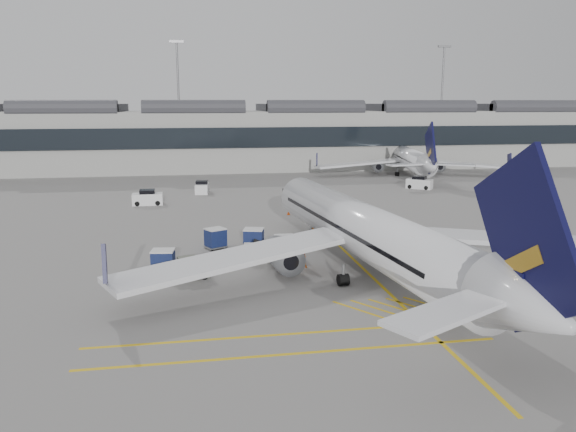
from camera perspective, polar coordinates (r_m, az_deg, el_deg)
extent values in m
plane|color=gray|center=(40.90, -5.33, -6.58)|extent=(220.00, 220.00, 0.00)
cube|color=#9E9E99|center=(111.06, -8.41, 7.65)|extent=(200.00, 20.00, 11.00)
cube|color=black|center=(100.82, -8.27, 7.85)|extent=(200.00, 0.50, 3.60)
cube|color=#38383D|center=(110.84, -8.51, 10.85)|extent=(200.00, 18.00, 1.40)
cylinder|color=slate|center=(124.81, -11.03, 11.19)|extent=(0.44, 0.44, 25.00)
cube|color=slate|center=(125.44, -11.26, 16.99)|extent=(3.00, 0.60, 0.50)
cylinder|color=slate|center=(137.58, 15.32, 11.00)|extent=(0.44, 0.44, 25.00)
cube|color=slate|center=(138.15, 15.61, 16.27)|extent=(3.00, 0.60, 0.50)
cube|color=gold|center=(52.03, 4.82, -2.63)|extent=(0.25, 60.00, 0.01)
cylinder|color=silver|center=(42.36, 7.66, -1.39)|extent=(7.47, 31.54, 3.92)
cone|color=silver|center=(58.69, 0.62, 2.29)|extent=(4.37, 4.59, 3.92)
cone|color=silver|center=(27.36, 23.47, -8.57)|extent=(4.47, 5.42, 3.92)
cube|color=silver|center=(38.19, -5.15, -4.21)|extent=(17.69, 10.79, 0.37)
cube|color=silver|center=(46.17, 19.76, -2.10)|extent=(18.13, 7.20, 0.37)
cylinder|color=slate|center=(41.22, -0.43, -4.04)|extent=(2.61, 3.98, 2.19)
cylinder|color=slate|center=(45.93, 14.26, -2.78)|extent=(2.61, 3.98, 2.19)
cube|color=black|center=(27.01, 23.12, -2.32)|extent=(1.22, 7.92, 8.74)
cylinder|color=black|center=(53.90, 2.40, -1.74)|extent=(0.37, 0.70, 0.67)
cylinder|color=black|center=(39.80, 5.63, -6.47)|extent=(0.82, 0.91, 0.83)
cylinder|color=black|center=(41.97, 12.28, -5.73)|extent=(0.82, 0.91, 0.83)
cylinder|color=silver|center=(102.72, 12.14, 5.79)|extent=(8.51, 28.30, 3.52)
cone|color=silver|center=(118.31, 10.60, 6.57)|extent=(4.14, 4.32, 3.52)
cone|color=silver|center=(86.85, 14.29, 4.95)|extent=(4.27, 5.06, 3.52)
cube|color=silver|center=(100.00, 7.25, 5.32)|extent=(16.24, 5.47, 0.33)
cube|color=silver|center=(103.62, 17.12, 5.12)|extent=(15.63, 10.53, 0.33)
cylinder|color=slate|center=(102.38, 9.06, 5.04)|extent=(2.54, 3.67, 1.97)
cylinder|color=slate|center=(104.55, 14.98, 4.93)|extent=(2.54, 3.67, 1.97)
cube|color=black|center=(87.16, 14.28, 6.71)|extent=(1.56, 7.07, 7.85)
cylinder|color=black|center=(113.52, 11.00, 5.01)|extent=(0.37, 0.64, 0.60)
cylinder|color=black|center=(100.26, 11.03, 4.22)|extent=(0.78, 0.86, 0.75)
cylinder|color=black|center=(101.23, 13.64, 4.18)|extent=(0.78, 0.86, 0.75)
cube|color=beige|center=(45.66, -2.71, -4.19)|extent=(3.71, 1.97, 0.65)
cube|color=black|center=(45.43, -1.54, -3.29)|extent=(3.28, 1.54, 1.37)
cube|color=beige|center=(45.55, -4.00, -3.40)|extent=(1.03, 1.33, 0.84)
cylinder|color=black|center=(45.15, -4.40, -4.56)|extent=(0.43, 0.23, 0.41)
cylinder|color=black|center=(46.40, -4.28, -4.11)|extent=(0.43, 0.23, 0.41)
cylinder|color=black|center=(45.03, -1.09, -4.57)|extent=(0.43, 0.23, 0.41)
cylinder|color=black|center=(46.28, -1.06, -4.12)|extent=(0.43, 0.23, 0.41)
cube|color=gray|center=(49.17, -3.49, -3.22)|extent=(2.11, 1.89, 0.13)
cube|color=#142051|center=(48.97, -3.50, -2.27)|extent=(1.94, 1.79, 1.53)
cube|color=silver|center=(48.78, -3.51, -1.35)|extent=(2.01, 1.86, 0.11)
cylinder|color=black|center=(48.75, -4.45, -3.46)|extent=(0.25, 0.16, 0.23)
cylinder|color=black|center=(49.86, -4.23, -3.11)|extent=(0.25, 0.16, 0.23)
cylinder|color=black|center=(48.53, -2.73, -3.50)|extent=(0.25, 0.16, 0.23)
cylinder|color=black|center=(49.65, -2.55, -3.16)|extent=(0.25, 0.16, 0.23)
cube|color=gray|center=(46.95, -0.36, -3.92)|extent=(1.71, 1.41, 0.12)
cube|color=#142051|center=(46.75, -0.36, -2.97)|extent=(1.56, 1.36, 1.46)
cube|color=silver|center=(46.56, -0.36, -2.06)|extent=(1.61, 1.41, 0.10)
cylinder|color=black|center=(46.34, -1.11, -4.22)|extent=(0.22, 0.10, 0.22)
cylinder|color=black|center=(47.39, -1.31, -3.87)|extent=(0.22, 0.10, 0.22)
cylinder|color=black|center=(46.56, 0.61, -4.14)|extent=(0.22, 0.10, 0.22)
cylinder|color=black|center=(47.61, 0.37, -3.79)|extent=(0.22, 0.10, 0.22)
cube|color=gray|center=(43.31, -12.52, -5.52)|extent=(1.95, 1.68, 0.12)
cube|color=#142051|center=(43.08, -12.57, -4.46)|extent=(1.78, 1.60, 1.51)
cube|color=silver|center=(42.87, -12.61, -3.45)|extent=(1.84, 1.66, 0.10)
cylinder|color=black|center=(42.93, -13.61, -5.83)|extent=(0.24, 0.13, 0.23)
cylinder|color=black|center=(44.00, -13.32, -5.39)|extent=(0.24, 0.13, 0.23)
cylinder|color=black|center=(42.67, -11.68, -5.85)|extent=(0.24, 0.13, 0.23)
cylinder|color=black|center=(43.75, -11.44, -5.40)|extent=(0.24, 0.13, 0.23)
cube|color=gray|center=(49.93, -7.35, -3.08)|extent=(2.18, 2.05, 0.12)
cube|color=#142051|center=(49.74, -7.37, -2.17)|extent=(2.02, 1.94, 1.47)
cube|color=silver|center=(49.56, -7.40, -1.31)|extent=(2.09, 2.00, 0.10)
cylinder|color=black|center=(49.15, -7.74, -3.41)|extent=(0.24, 0.19, 0.22)
cylinder|color=black|center=(50.09, -8.37, -3.14)|extent=(0.24, 0.19, 0.22)
cylinder|color=black|center=(49.83, -6.32, -3.17)|extent=(0.24, 0.19, 0.22)
cylinder|color=black|center=(50.76, -6.97, -2.91)|extent=(0.24, 0.19, 0.22)
imported|color=orange|center=(50.96, 2.67, -1.99)|extent=(0.67, 0.69, 1.59)
imported|color=#DD610B|center=(43.64, 1.37, -4.07)|extent=(1.03, 0.87, 1.91)
cube|color=#575A4D|center=(41.83, -10.11, -5.42)|extent=(3.09, 2.25, 1.12)
cube|color=#575A4D|center=(41.64, -10.14, -4.54)|extent=(1.60, 1.60, 0.56)
cylinder|color=black|center=(41.04, -11.24, -6.24)|extent=(0.67, 0.41, 0.62)
cylinder|color=black|center=(42.40, -11.64, -5.68)|extent=(0.67, 0.41, 0.62)
cylinder|color=black|center=(41.46, -8.51, -5.96)|extent=(0.67, 0.41, 0.62)
cylinder|color=black|center=(42.81, -9.00, -5.41)|extent=(0.67, 0.41, 0.62)
cone|color=#F24C0A|center=(64.23, 0.06, 0.36)|extent=(0.39, 0.39, 0.54)
cone|color=#F24C0A|center=(46.60, 11.63, -4.19)|extent=(0.37, 0.37, 0.51)
cube|color=silver|center=(72.71, -14.07, 1.68)|extent=(3.75, 1.93, 1.45)
cube|color=black|center=(72.57, -14.10, 2.36)|extent=(1.89, 1.79, 0.62)
cylinder|color=black|center=(72.05, -15.07, 1.21)|extent=(0.62, 0.24, 0.62)
cylinder|color=black|center=(73.67, -14.98, 1.43)|extent=(0.62, 0.24, 0.62)
cylinder|color=black|center=(71.90, -13.10, 1.29)|extent=(0.62, 0.24, 0.62)
cylinder|color=black|center=(73.53, -13.06, 1.51)|extent=(0.62, 0.24, 0.62)
cube|color=silver|center=(80.58, -8.72, 2.79)|extent=(2.09, 3.64, 1.35)
cube|color=black|center=(80.46, -8.74, 3.37)|extent=(1.82, 1.90, 0.58)
cylinder|color=black|center=(79.43, -8.22, 2.40)|extent=(0.27, 0.60, 0.58)
cylinder|color=black|center=(79.56, -9.33, 2.38)|extent=(0.27, 0.60, 0.58)
cylinder|color=black|center=(81.72, -8.10, 2.65)|extent=(0.27, 0.60, 0.58)
cylinder|color=black|center=(81.85, -9.18, 2.63)|extent=(0.27, 0.60, 0.58)
cube|color=silver|center=(86.19, 13.20, 3.20)|extent=(4.05, 3.69, 1.43)
cube|color=black|center=(86.07, 13.23, 3.78)|extent=(2.52, 2.50, 0.61)
cylinder|color=black|center=(85.76, 12.26, 2.93)|extent=(0.63, 0.55, 0.61)
cylinder|color=black|center=(87.33, 12.54, 3.07)|extent=(0.63, 0.55, 0.61)
cylinder|color=black|center=(85.17, 13.86, 2.80)|extent=(0.63, 0.55, 0.61)
cylinder|color=black|center=(86.75, 14.11, 2.94)|extent=(0.63, 0.55, 0.61)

